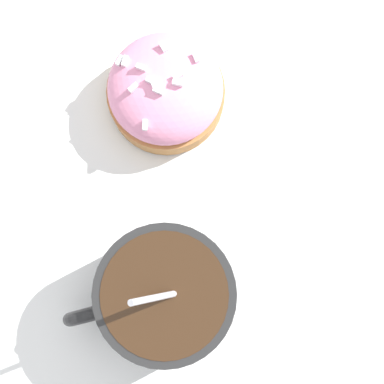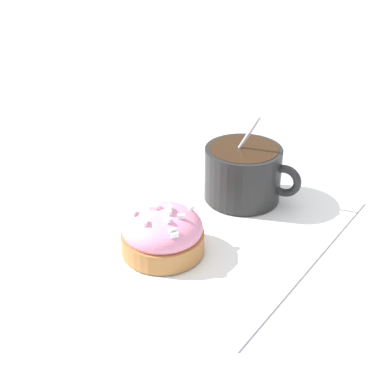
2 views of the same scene
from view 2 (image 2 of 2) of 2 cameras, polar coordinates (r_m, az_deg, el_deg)
ground_plane at (r=0.59m, az=0.78°, el=-3.12°), size 3.00×3.00×0.00m
paper_napkin at (r=0.59m, az=0.78°, el=-3.00°), size 0.30×0.29×0.00m
coffee_cup at (r=0.62m, az=5.55°, el=2.23°), size 0.09×0.11×0.11m
frosted_pastry at (r=0.53m, az=-3.16°, el=-4.36°), size 0.08×0.08×0.05m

